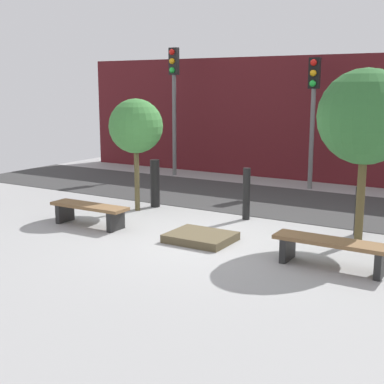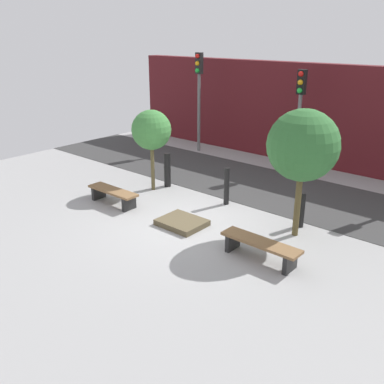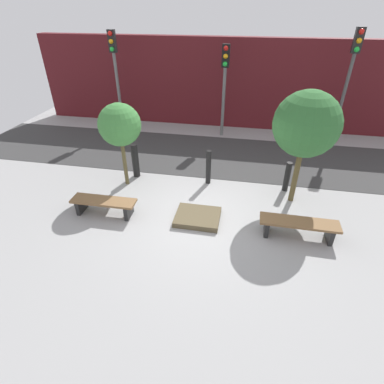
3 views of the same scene
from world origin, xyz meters
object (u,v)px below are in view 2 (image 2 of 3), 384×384
at_px(bollard_center, 301,210).
at_px(traffic_light_west, 199,85).
at_px(bench_left, 113,194).
at_px(bollard_far_left, 167,170).
at_px(traffic_light_mid_west, 300,102).
at_px(tree_behind_right_bench, 303,146).
at_px(tree_behind_left_bench, 151,130).
at_px(bench_right, 260,246).
at_px(planter_bed, 182,223).
at_px(bollard_left, 227,186).

relative_size(bollard_center, traffic_light_west, 0.24).
bearing_deg(bench_left, bollard_far_left, 85.91).
xyz_separation_m(traffic_light_west, traffic_light_mid_west, (4.28, -0.00, -0.26)).
bearing_deg(tree_behind_right_bench, tree_behind_left_bench, 180.00).
bearing_deg(bollard_center, bollard_far_left, 180.00).
bearing_deg(bench_right, bollard_center, 94.09).
distance_m(bench_left, tree_behind_left_bench, 2.17).
height_order(planter_bed, bollard_far_left, bollard_far_left).
relative_size(tree_behind_right_bench, traffic_light_west, 0.79).
relative_size(bench_right, tree_behind_right_bench, 0.60).
height_order(bench_left, bench_right, bench_right).
height_order(planter_bed, tree_behind_left_bench, tree_behind_left_bench).
bearing_deg(bench_left, traffic_light_west, 107.09).
height_order(bench_left, planter_bed, bench_left).
bearing_deg(bench_right, bench_left, -179.44).
bearing_deg(bench_right, tree_behind_right_bench, 90.56).
bearing_deg(bollard_left, bollard_center, 0.00).
bearing_deg(planter_bed, bollard_left, 90.00).
bearing_deg(tree_behind_left_bench, bollard_far_left, 75.80).
distance_m(bollard_left, bollard_center, 2.26).
xyz_separation_m(bench_left, bench_right, (4.77, -0.00, 0.01)).
distance_m(tree_behind_right_bench, traffic_light_mid_west, 5.02).
relative_size(tree_behind_left_bench, bollard_left, 2.29).
bearing_deg(bollard_center, bollard_left, 180.00).
bearing_deg(tree_behind_left_bench, tree_behind_right_bench, 0.00).
relative_size(bollard_far_left, traffic_light_mid_west, 0.31).
distance_m(bollard_center, traffic_light_mid_west, 4.91).
height_order(bench_left, bollard_center, bollard_center).
xyz_separation_m(bench_left, traffic_light_mid_west, (2.38, 5.96, 2.05)).
relative_size(bench_right, planter_bed, 1.61).
bearing_deg(planter_bed, traffic_light_west, 126.62).
bearing_deg(traffic_light_mid_west, planter_bed, -90.00).
xyz_separation_m(bench_left, tree_behind_left_bench, (0.00, 1.55, 1.52)).
bearing_deg(traffic_light_west, tree_behind_right_bench, -33.51).
height_order(bench_right, traffic_light_mid_west, traffic_light_mid_west).
distance_m(tree_behind_right_bench, bollard_center, 1.79).
xyz_separation_m(bollard_left, traffic_light_mid_west, (0.00, 3.91, 1.82)).
relative_size(bollard_left, bollard_center, 1.19).
distance_m(bench_right, tree_behind_left_bench, 5.24).
height_order(bollard_far_left, traffic_light_mid_west, traffic_light_mid_west).
distance_m(bollard_left, traffic_light_west, 6.16).
distance_m(bench_right, traffic_light_mid_west, 6.73).
relative_size(bollard_far_left, bollard_left, 1.01).
distance_m(bollard_far_left, bollard_left, 2.26).
relative_size(bench_left, planter_bed, 1.50).
distance_m(planter_bed, bollard_far_left, 2.95).
xyz_separation_m(bench_left, bollard_far_left, (0.13, 2.04, 0.23)).
bearing_deg(bench_right, bollard_far_left, 156.79).
xyz_separation_m(tree_behind_left_bench, tree_behind_right_bench, (4.77, 0.00, 0.34)).
xyz_separation_m(bench_right, bollard_center, (-0.13, 2.04, 0.13)).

